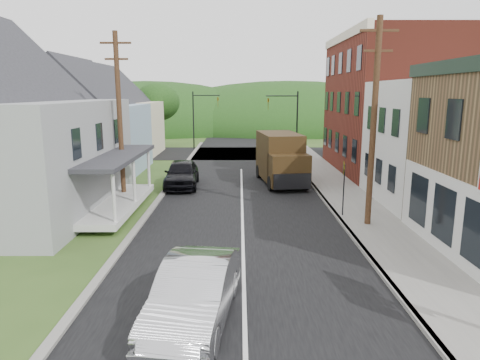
{
  "coord_description": "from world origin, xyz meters",
  "views": [
    {
      "loc": [
        -0.13,
        -14.87,
        5.92
      ],
      "look_at": [
        -0.12,
        3.21,
        2.2
      ],
      "focal_mm": 32.0,
      "sensor_mm": 36.0,
      "label": 1
    }
  ],
  "objects_px": {
    "silver_sedan": "(195,293)",
    "dark_sedan": "(182,174)",
    "delivery_van": "(281,159)",
    "warning_sign": "(344,180)"
  },
  "relations": [
    {
      "from": "silver_sedan",
      "to": "dark_sedan",
      "type": "relative_size",
      "value": 1.0
    },
    {
      "from": "silver_sedan",
      "to": "dark_sedan",
      "type": "xyz_separation_m",
      "value": [
        -2.51,
        16.38,
        0.03
      ]
    },
    {
      "from": "dark_sedan",
      "to": "delivery_van",
      "type": "xyz_separation_m",
      "value": [
        6.38,
        0.98,
        0.81
      ]
    },
    {
      "from": "delivery_van",
      "to": "warning_sign",
      "type": "relative_size",
      "value": 2.32
    },
    {
      "from": "delivery_van",
      "to": "silver_sedan",
      "type": "bearing_deg",
      "value": -110.13
    },
    {
      "from": "delivery_van",
      "to": "warning_sign",
      "type": "xyz_separation_m",
      "value": [
        2.2,
        -7.86,
        0.17
      ]
    },
    {
      "from": "silver_sedan",
      "to": "warning_sign",
      "type": "xyz_separation_m",
      "value": [
        6.07,
        9.49,
        1.02
      ]
    },
    {
      "from": "silver_sedan",
      "to": "dark_sedan",
      "type": "height_order",
      "value": "dark_sedan"
    },
    {
      "from": "silver_sedan",
      "to": "dark_sedan",
      "type": "bearing_deg",
      "value": 105.98
    },
    {
      "from": "silver_sedan",
      "to": "delivery_van",
      "type": "relative_size",
      "value": 0.81
    }
  ]
}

